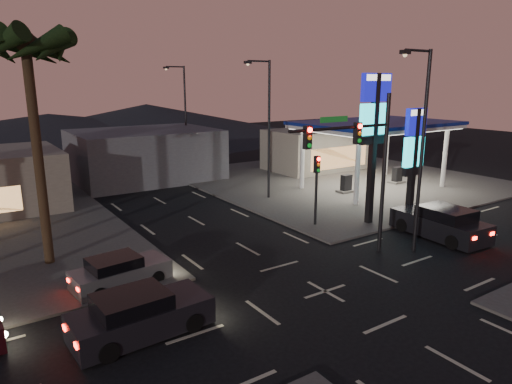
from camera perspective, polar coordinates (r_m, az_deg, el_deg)
ground at (r=19.66m, az=8.65°, el=-12.19°), size 140.00×140.00×0.00m
corner_lot_ne at (r=41.23m, az=10.22°, el=1.55°), size 24.00×24.00×0.12m
gas_station at (r=37.75m, az=14.78°, el=7.94°), size 12.20×8.20×5.47m
convenience_store at (r=45.84m, az=7.81°, el=5.30°), size 10.00×6.00×4.00m
pylon_sign_tall at (r=27.75m, az=14.59°, el=8.80°), size 2.20×0.35×9.00m
pylon_sign_short at (r=29.22m, az=19.15°, el=5.27°), size 1.60×0.35×7.00m
traffic_signal_mast at (r=22.04m, az=12.92°, el=4.70°), size 6.10×0.39×8.00m
pedestal_signal at (r=27.18m, az=7.59°, el=1.62°), size 0.32×0.39×4.30m
streetlight_near at (r=23.66m, az=19.84°, el=6.03°), size 2.14×0.25×10.00m
streetlight_mid at (r=33.04m, az=1.35°, el=8.74°), size 2.14×0.25×10.00m
streetlight_far at (r=45.19m, az=-9.05°, el=9.88°), size 2.14×0.25×10.00m
palm_a at (r=22.68m, az=-26.71°, el=14.54°), size 4.41×4.41×10.86m
building_far_mid at (r=41.90m, az=-13.69°, el=4.54°), size 12.00×9.00×4.40m
hill_right at (r=78.05m, az=-13.46°, el=8.80°), size 50.00×50.00×5.00m
hill_center at (r=74.23m, az=-24.41°, el=7.35°), size 60.00×60.00×4.00m
car_lane_a_front at (r=16.64m, az=-14.34°, el=-14.69°), size 4.95×2.28×1.58m
car_lane_b_front at (r=20.51m, az=-16.67°, el=-9.59°), size 4.28×2.13×1.35m
suv_station at (r=27.53m, az=22.11°, el=-3.63°), size 2.60×5.48×1.78m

